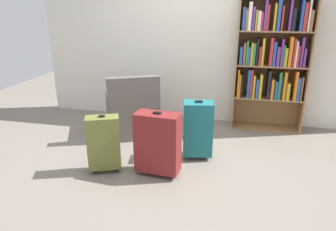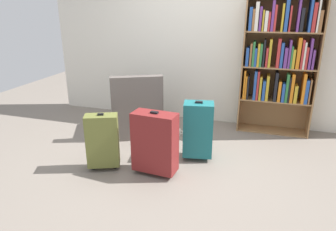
{
  "view_description": "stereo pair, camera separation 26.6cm",
  "coord_description": "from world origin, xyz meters",
  "px_view_note": "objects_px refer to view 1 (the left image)",
  "views": [
    {
      "loc": [
        0.58,
        -3.18,
        1.79
      ],
      "look_at": [
        -0.18,
        0.18,
        0.55
      ],
      "focal_mm": 33.0,
      "sensor_mm": 36.0,
      "label": 1
    },
    {
      "loc": [
        0.84,
        -3.11,
        1.79
      ],
      "look_at": [
        -0.18,
        0.18,
        0.55
      ],
      "focal_mm": 33.0,
      "sensor_mm": 36.0,
      "label": 2
    }
  ],
  "objects_px": {
    "bookshelf": "(271,58)",
    "suitcase_olive": "(104,143)",
    "mug": "(174,132)",
    "suitcase_teal": "(198,129)",
    "armchair": "(132,113)",
    "suitcase_dark_red": "(158,143)"
  },
  "relations": [
    {
      "from": "bookshelf",
      "to": "suitcase_olive",
      "type": "height_order",
      "value": "bookshelf"
    },
    {
      "from": "bookshelf",
      "to": "mug",
      "type": "xyz_separation_m",
      "value": [
        -1.29,
        -0.58,
        -1.02
      ]
    },
    {
      "from": "bookshelf",
      "to": "suitcase_teal",
      "type": "height_order",
      "value": "bookshelf"
    },
    {
      "from": "mug",
      "to": "suitcase_teal",
      "type": "relative_size",
      "value": 0.16
    },
    {
      "from": "suitcase_olive",
      "to": "suitcase_teal",
      "type": "relative_size",
      "value": 0.92
    },
    {
      "from": "armchair",
      "to": "suitcase_olive",
      "type": "distance_m",
      "value": 1.12
    },
    {
      "from": "bookshelf",
      "to": "armchair",
      "type": "bearing_deg",
      "value": -161.41
    },
    {
      "from": "armchair",
      "to": "suitcase_dark_red",
      "type": "height_order",
      "value": "armchair"
    },
    {
      "from": "bookshelf",
      "to": "armchair",
      "type": "height_order",
      "value": "bookshelf"
    },
    {
      "from": "suitcase_olive",
      "to": "suitcase_teal",
      "type": "bearing_deg",
      "value": 30.41
    },
    {
      "from": "mug",
      "to": "suitcase_teal",
      "type": "xyz_separation_m",
      "value": [
        0.41,
        -0.61,
        0.33
      ]
    },
    {
      "from": "armchair",
      "to": "mug",
      "type": "distance_m",
      "value": 0.67
    },
    {
      "from": "armchair",
      "to": "mug",
      "type": "relative_size",
      "value": 7.81
    },
    {
      "from": "suitcase_teal",
      "to": "mug",
      "type": "bearing_deg",
      "value": 123.98
    },
    {
      "from": "bookshelf",
      "to": "suitcase_teal",
      "type": "xyz_separation_m",
      "value": [
        -0.88,
        -1.19,
        -0.69
      ]
    },
    {
      "from": "bookshelf",
      "to": "suitcase_olive",
      "type": "distance_m",
      "value": 2.65
    },
    {
      "from": "suitcase_dark_red",
      "to": "suitcase_olive",
      "type": "distance_m",
      "value": 0.6
    },
    {
      "from": "bookshelf",
      "to": "mug",
      "type": "relative_size",
      "value": 15.94
    },
    {
      "from": "mug",
      "to": "suitcase_olive",
      "type": "height_order",
      "value": "suitcase_olive"
    },
    {
      "from": "suitcase_olive",
      "to": "suitcase_teal",
      "type": "distance_m",
      "value": 1.13
    },
    {
      "from": "suitcase_olive",
      "to": "mug",
      "type": "bearing_deg",
      "value": 64.49
    },
    {
      "from": "armchair",
      "to": "suitcase_dark_red",
      "type": "distance_m",
      "value": 1.23
    }
  ]
}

